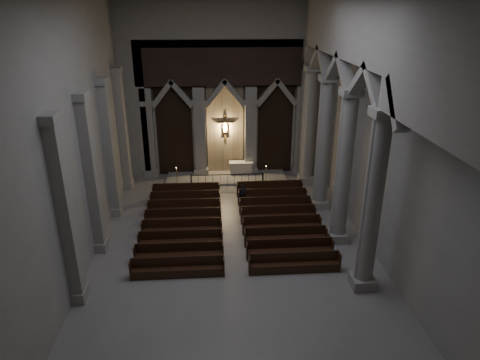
{
  "coord_description": "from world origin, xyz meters",
  "views": [
    {
      "loc": [
        -1.0,
        -17.86,
        11.61
      ],
      "look_at": [
        0.45,
        3.0,
        2.99
      ],
      "focal_mm": 32.0,
      "sensor_mm": 36.0,
      "label": 1
    }
  ],
  "objects": [
    {
      "name": "pews",
      "position": [
        0.0,
        3.18,
        0.31
      ],
      "size": [
        9.69,
        9.15,
        0.96
      ],
      "color": "black",
      "rests_on": "ground"
    },
    {
      "name": "room",
      "position": [
        0.0,
        0.0,
        7.6
      ],
      "size": [
        24.0,
        24.1,
        12.0
      ],
      "color": "gray",
      "rests_on": "ground"
    },
    {
      "name": "candle_stand_left",
      "position": [
        -3.37,
        8.9,
        0.44
      ],
      "size": [
        0.27,
        0.27,
        1.61
      ],
      "color": "#A58C32",
      "rests_on": "ground"
    },
    {
      "name": "sanctuary_wall",
      "position": [
        0.0,
        11.54,
        6.62
      ],
      "size": [
        14.0,
        0.77,
        12.0
      ],
      "color": "gray",
      "rests_on": "ground"
    },
    {
      "name": "altar",
      "position": [
        1.11,
        11.2,
        0.59
      ],
      "size": [
        1.72,
        0.69,
        0.88
      ],
      "color": "#B9B3A3",
      "rests_on": "sanctuary_step"
    },
    {
      "name": "left_pilasters",
      "position": [
        -6.75,
        3.5,
        3.91
      ],
      "size": [
        0.6,
        13.0,
        8.03
      ],
      "color": "gray",
      "rests_on": "ground"
    },
    {
      "name": "right_arcade",
      "position": [
        5.5,
        1.33,
        7.83
      ],
      "size": [
        1.0,
        24.0,
        12.0
      ],
      "color": "gray",
      "rests_on": "ground"
    },
    {
      "name": "candle_stand_right",
      "position": [
        2.72,
        9.53,
        0.35
      ],
      "size": [
        0.22,
        0.22,
        1.29
      ],
      "color": "#A58C32",
      "rests_on": "ground"
    },
    {
      "name": "sanctuary_step",
      "position": [
        0.0,
        10.6,
        0.07
      ],
      "size": [
        8.5,
        2.6,
        0.15
      ],
      "primitive_type": "cube",
      "color": "gray",
      "rests_on": "ground"
    },
    {
      "name": "worshipper",
      "position": [
        0.87,
        6.39,
        0.65
      ],
      "size": [
        0.48,
        0.32,
        1.3
      ],
      "primitive_type": "imported",
      "rotation": [
        0.0,
        0.0,
        0.03
      ],
      "color": "black",
      "rests_on": "ground"
    },
    {
      "name": "altar_rail",
      "position": [
        0.0,
        9.03,
        0.65
      ],
      "size": [
        4.97,
        0.09,
        0.98
      ],
      "color": "black",
      "rests_on": "ground"
    }
  ]
}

